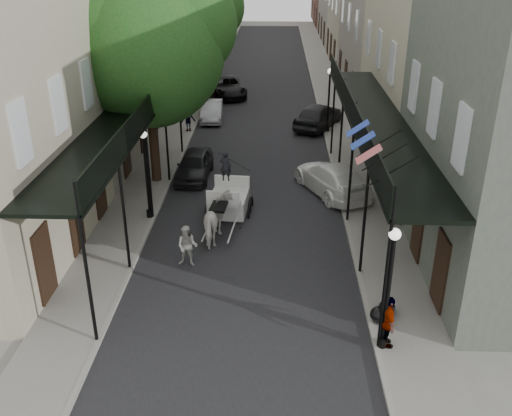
# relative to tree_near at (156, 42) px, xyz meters

# --- Properties ---
(ground) EXTENTS (140.00, 140.00, 0.00)m
(ground) POSITION_rel_tree_near_xyz_m (4.20, -10.18, -6.49)
(ground) COLOR gray
(ground) RESTS_ON ground
(road) EXTENTS (8.00, 90.00, 0.01)m
(road) POSITION_rel_tree_near_xyz_m (4.20, 9.82, -6.48)
(road) COLOR black
(road) RESTS_ON ground
(sidewalk_left) EXTENTS (2.20, 90.00, 0.12)m
(sidewalk_left) POSITION_rel_tree_near_xyz_m (-0.80, 9.82, -6.43)
(sidewalk_left) COLOR gray
(sidewalk_left) RESTS_ON ground
(sidewalk_right) EXTENTS (2.20, 90.00, 0.12)m
(sidewalk_right) POSITION_rel_tree_near_xyz_m (9.20, 9.82, -6.43)
(sidewalk_right) COLOR gray
(sidewalk_right) RESTS_ON ground
(building_row_left) EXTENTS (5.00, 80.00, 10.50)m
(building_row_left) POSITION_rel_tree_near_xyz_m (-4.40, 19.82, -1.24)
(building_row_left) COLOR #A8A286
(building_row_left) RESTS_ON ground
(building_row_right) EXTENTS (5.00, 80.00, 10.50)m
(building_row_right) POSITION_rel_tree_near_xyz_m (12.80, 19.82, -1.24)
(building_row_right) COLOR gray
(building_row_right) RESTS_ON ground
(gallery_left) EXTENTS (2.20, 18.05, 4.88)m
(gallery_left) POSITION_rel_tree_near_xyz_m (-0.59, -3.20, -2.44)
(gallery_left) COLOR black
(gallery_left) RESTS_ON sidewalk_left
(gallery_right) EXTENTS (2.20, 18.05, 4.88)m
(gallery_right) POSITION_rel_tree_near_xyz_m (8.99, -3.20, -2.44)
(gallery_right) COLOR black
(gallery_right) RESTS_ON sidewalk_right
(tree_near) EXTENTS (7.31, 6.80, 9.63)m
(tree_near) POSITION_rel_tree_near_xyz_m (0.00, 0.00, 0.00)
(tree_near) COLOR #382619
(tree_near) RESTS_ON sidewalk_left
(tree_far) EXTENTS (6.45, 6.00, 8.61)m
(tree_far) POSITION_rel_tree_near_xyz_m (-0.05, 14.00, -0.65)
(tree_far) COLOR #382619
(tree_far) RESTS_ON sidewalk_left
(lamppost_right_near) EXTENTS (0.32, 0.32, 3.71)m
(lamppost_right_near) POSITION_rel_tree_near_xyz_m (8.30, -12.18, -4.44)
(lamppost_right_near) COLOR black
(lamppost_right_near) RESTS_ON sidewalk_right
(lamppost_left) EXTENTS (0.32, 0.32, 3.71)m
(lamppost_left) POSITION_rel_tree_near_xyz_m (0.10, -4.18, -4.44)
(lamppost_left) COLOR black
(lamppost_left) RESTS_ON sidewalk_left
(lamppost_right_far) EXTENTS (0.32, 0.32, 3.71)m
(lamppost_right_far) POSITION_rel_tree_near_xyz_m (8.30, 7.82, -4.44)
(lamppost_right_far) COLOR black
(lamppost_right_far) RESTS_ON sidewalk_right
(horse) EXTENTS (1.13, 2.18, 1.78)m
(horse) POSITION_rel_tree_near_xyz_m (3.11, -5.85, -5.60)
(horse) COLOR silver
(horse) RESTS_ON ground
(carriage) EXTENTS (1.98, 2.74, 2.98)m
(carriage) POSITION_rel_tree_near_xyz_m (3.34, -3.08, -5.33)
(carriage) COLOR black
(carriage) RESTS_ON ground
(pedestrian_walking) EXTENTS (0.81, 0.67, 1.53)m
(pedestrian_walking) POSITION_rel_tree_near_xyz_m (2.20, -7.79, -5.72)
(pedestrian_walking) COLOR beige
(pedestrian_walking) RESTS_ON ground
(pedestrian_sidewalk_left) EXTENTS (1.10, 0.92, 1.47)m
(pedestrian_sidewalk_left) POSITION_rel_tree_near_xyz_m (-0.00, 7.53, -5.63)
(pedestrian_sidewalk_left) COLOR gray
(pedestrian_sidewalk_left) RESTS_ON sidewalk_left
(pedestrian_sidewalk_right) EXTENTS (0.46, 0.96, 1.60)m
(pedestrian_sidewalk_right) POSITION_rel_tree_near_xyz_m (8.40, -12.15, -5.57)
(pedestrian_sidewalk_right) COLOR gray
(pedestrian_sidewalk_right) RESTS_ON sidewalk_right
(car_left_near) EXTENTS (1.62, 3.81, 1.28)m
(car_left_near) POSITION_rel_tree_near_xyz_m (1.34, 0.47, -5.85)
(car_left_near) COLOR black
(car_left_near) RESTS_ON ground
(car_left_mid) EXTENTS (1.51, 3.79, 1.23)m
(car_left_mid) POSITION_rel_tree_near_xyz_m (1.13, 10.23, -5.88)
(car_left_mid) COLOR #939398
(car_left_mid) RESTS_ON ground
(car_left_far) EXTENTS (3.49, 5.48, 1.41)m
(car_left_far) POSITION_rel_tree_near_xyz_m (1.60, 16.47, -5.78)
(car_left_far) COLOR black
(car_left_far) RESTS_ON ground
(car_right_near) EXTENTS (3.73, 5.22, 1.40)m
(car_right_near) POSITION_rel_tree_near_xyz_m (7.80, -1.18, -5.79)
(car_right_near) COLOR white
(car_right_near) RESTS_ON ground
(car_right_far) EXTENTS (3.55, 4.87, 1.54)m
(car_right_far) POSITION_rel_tree_near_xyz_m (7.80, 8.82, -5.72)
(car_right_far) COLOR black
(car_right_far) RESTS_ON ground
(trash_bags) EXTENTS (0.84, 0.99, 0.49)m
(trash_bags) POSITION_rel_tree_near_xyz_m (8.51, -10.86, -6.14)
(trash_bags) COLOR black
(trash_bags) RESTS_ON sidewalk_right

